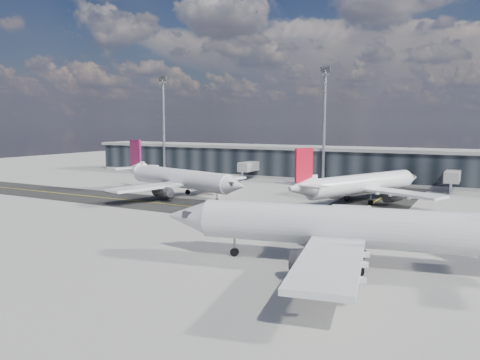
{
  "coord_description": "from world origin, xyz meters",
  "views": [
    {
      "loc": [
        37.39,
        -65.27,
        15.04
      ],
      "look_at": [
        -1.89,
        7.28,
        5.0
      ],
      "focal_mm": 35.0,
      "sensor_mm": 36.0,
      "label": 1
    }
  ],
  "objects": [
    {
      "name": "terminal_concourse",
      "position": [
        0.04,
        54.93,
        4.09
      ],
      "size": [
        152.0,
        19.8,
        8.8
      ],
      "color": "black",
      "rests_on": "ground"
    },
    {
      "name": "floodlight_masts",
      "position": [
        0.0,
        48.0,
        15.61
      ],
      "size": [
        102.5,
        0.7,
        28.9
      ],
      "color": "gray",
      "rests_on": "ground"
    },
    {
      "name": "airliner_redtail",
      "position": [
        15.76,
        22.43,
        3.6
      ],
      "size": [
        30.27,
        35.07,
        10.9
      ],
      "rotation": [
        0.0,
        0.0,
        -0.43
      ],
      "color": "white",
      "rests_on": "ground"
    },
    {
      "name": "baggage_tug",
      "position": [
        -1.07,
        -2.02,
        1.04
      ],
      "size": [
        3.63,
        3.08,
        2.07
      ],
      "rotation": [
        0.0,
        0.0,
        -1.01
      ],
      "color": "#F7FF0D",
      "rests_on": "ground"
    },
    {
      "name": "service_van",
      "position": [
        23.38,
        33.6,
        0.65
      ],
      "size": [
        4.19,
        5.09,
        1.29
      ],
      "primitive_type": "imported",
      "rotation": [
        0.0,
        0.0,
        0.53
      ],
      "color": "white",
      "rests_on": "ground"
    },
    {
      "name": "airliner_near",
      "position": [
        25.39,
        -17.47,
        4.19
      ],
      "size": [
        42.65,
        36.58,
        12.68
      ],
      "rotation": [
        0.0,
        0.0,
        1.77
      ],
      "color": "silver",
      "rests_on": "ground"
    },
    {
      "name": "airliner_af",
      "position": [
        -19.53,
        12.85,
        3.75
      ],
      "size": [
        37.63,
        32.42,
        11.34
      ],
      "rotation": [
        0.0,
        0.0,
        -1.86
      ],
      "color": "white",
      "rests_on": "ground"
    },
    {
      "name": "ground",
      "position": [
        0.0,
        0.0,
        0.0
      ],
      "size": [
        300.0,
        300.0,
        0.0
      ],
      "primitive_type": "plane",
      "color": "gray",
      "rests_on": "ground"
    },
    {
      "name": "taxiway_lanes",
      "position": [
        3.91,
        10.74,
        0.01
      ],
      "size": [
        180.0,
        63.0,
        0.03
      ],
      "color": "black",
      "rests_on": "ground"
    }
  ]
}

